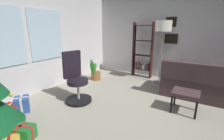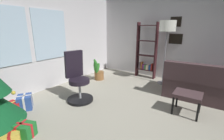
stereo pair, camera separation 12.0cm
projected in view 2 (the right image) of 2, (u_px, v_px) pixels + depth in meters
The scene contains 13 objects.
ground_plane at pixel (140, 121), 2.71m from camera, with size 5.05×5.19×0.10m, color #A39E8D.
wall_back_with_windows at pixel (44, 40), 3.80m from camera, with size 5.05×0.12×2.51m.
wall_right_with_frames at pixel (180, 38), 4.41m from camera, with size 0.12×5.19×2.51m.
couch at pixel (213, 85), 3.47m from camera, with size 1.72×1.75×0.84m.
footstool at pixel (188, 96), 2.77m from camera, with size 0.40×0.47×0.41m.
gift_box_red at pixel (10, 108), 2.84m from camera, with size 0.28×0.29×0.21m.
gift_box_green at pixel (22, 130), 2.24m from camera, with size 0.32×0.41×0.22m.
gift_box_gold at pixel (11, 136), 2.13m from camera, with size 0.35×0.37×0.18m.
gift_box_blue at pixel (25, 102), 3.00m from camera, with size 0.36×0.38×0.28m.
office_chair at pixel (78, 82), 3.30m from camera, with size 0.56×0.57×1.09m.
bookshelf at pixel (146, 54), 4.81m from camera, with size 0.18×0.64×1.72m.
floor_lamp at pixel (167, 29), 4.03m from camera, with size 0.43×0.43×1.74m.
potted_plant at pixel (98, 72), 4.69m from camera, with size 0.42×0.44×0.67m.
Camera 2 is at (-2.24, -0.93, 1.55)m, focal length 24.44 mm.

